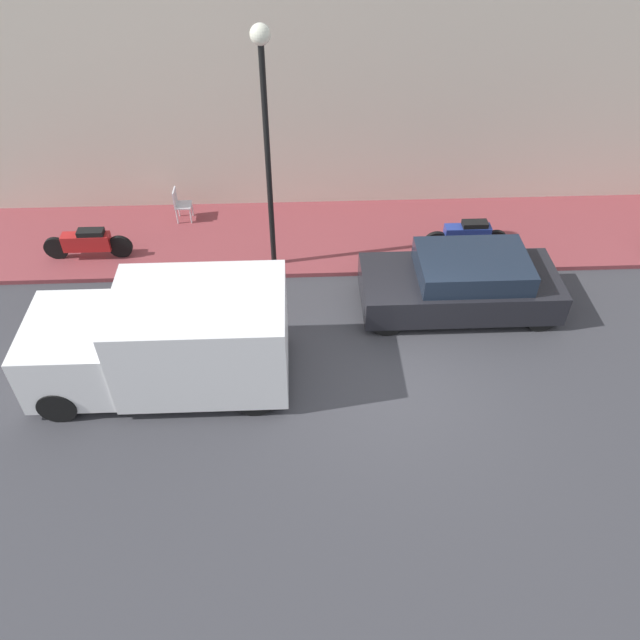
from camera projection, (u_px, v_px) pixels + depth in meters
ground_plane at (393, 382)px, 11.92m from camera, size 60.00×60.00×0.00m
sidewalk at (368, 235)px, 15.48m from camera, size 3.10×19.78×0.11m
building_facade at (367, 106)px, 15.00m from camera, size 0.30×19.78×5.30m
parked_car at (462, 283)px, 13.12m from camera, size 1.79×4.12×1.32m
delivery_van at (164, 340)px, 11.32m from camera, size 2.07×4.68×1.98m
motorcycle_red at (88, 243)px, 14.43m from camera, size 0.30×2.04×0.75m
motorcycle_blue at (467, 236)px, 14.54m from camera, size 0.30×1.99×0.86m
streetlamp at (265, 112)px, 12.09m from camera, size 0.39×0.39×5.28m
cafe_chair at (180, 203)px, 15.58m from camera, size 0.40×0.40×0.86m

